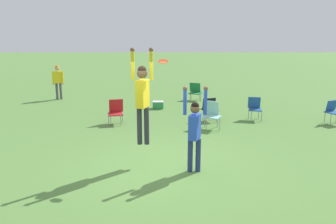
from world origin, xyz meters
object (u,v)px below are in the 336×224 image
object	(u,v)px
camping_chair_1	(195,91)
person_spectator_near	(58,79)
camping_chair_0	(116,110)
cooler_box	(158,105)
camping_chair_2	(255,107)
camping_chair_4	(333,110)
camping_chair_5	(210,107)
person_jumping	(142,94)
frisbee	(163,61)
camping_chair_3	(212,113)
person_defending	(195,128)

from	to	relation	value
camping_chair_1	person_spectator_near	world-z (taller)	person_spectator_near
camping_chair_0	cooler_box	distance (m)	2.93
cooler_box	camping_chair_1	bearing A→B (deg)	47.01
camping_chair_2	person_spectator_near	bearing A→B (deg)	-12.30
camping_chair_4	camping_chair_5	world-z (taller)	camping_chair_4
camping_chair_0	person_spectator_near	size ratio (longest dim) A/B	0.51
person_jumping	person_spectator_near	size ratio (longest dim) A/B	1.35
person_jumping	camping_chair_4	bearing A→B (deg)	-39.86
camping_chair_2	camping_chair_5	distance (m)	1.72
camping_chair_4	camping_chair_5	bearing A→B (deg)	-33.41
frisbee	camping_chair_4	distance (m)	7.49
frisbee	camping_chair_0	size ratio (longest dim) A/B	0.27
camping_chair_0	camping_chair_3	distance (m)	3.42
camping_chair_1	camping_chair_4	size ratio (longest dim) A/B	1.02
person_jumping	person_defending	xyz separation A→B (m)	(1.19, -0.43, -0.71)
camping_chair_2	camping_chair_5	world-z (taller)	camping_chair_2
person_jumping	camping_chair_3	xyz separation A→B (m)	(2.12, 3.26, -1.22)
person_defending	camping_chair_1	distance (m)	8.86
person_defending	camping_chair_5	xyz separation A→B (m)	(1.00, 4.78, -0.56)
person_jumping	camping_chair_4	size ratio (longest dim) A/B	2.77
person_defending	camping_chair_0	size ratio (longest dim) A/B	2.30
person_defending	camping_chair_5	size ratio (longest dim) A/B	2.44
camping_chair_0	camping_chair_2	bearing A→B (deg)	171.95
camping_chair_0	camping_chair_3	size ratio (longest dim) A/B	0.93
frisbee	person_jumping	bearing A→B (deg)	176.54
camping_chair_1	person_spectator_near	size ratio (longest dim) A/B	0.50
person_defending	person_spectator_near	bearing A→B (deg)	-127.00
camping_chair_2	frisbee	bearing A→B (deg)	66.26
frisbee	camping_chair_3	xyz separation A→B (m)	(1.64, 3.29, -1.98)
camping_chair_1	cooler_box	distance (m)	2.65
person_jumping	camping_chair_2	bearing A→B (deg)	-21.57
camping_chair_2	camping_chair_4	distance (m)	2.73
camping_chair_3	person_spectator_near	size ratio (longest dim) A/B	0.55
camping_chair_0	camping_chair_2	distance (m)	5.17
camping_chair_3	person_spectator_near	world-z (taller)	person_spectator_near
person_defending	camping_chair_5	bearing A→B (deg)	-172.01
frisbee	camping_chair_1	size ratio (longest dim) A/B	0.27
frisbee	camping_chair_3	bearing A→B (deg)	63.53
camping_chair_4	camping_chair_5	size ratio (longest dim) A/B	1.01
camping_chair_4	person_spectator_near	xyz separation A→B (m)	(-11.34, 4.84, 0.52)
person_jumping	camping_chair_5	bearing A→B (deg)	-6.96
person_spectator_near	person_jumping	bearing A→B (deg)	-92.32
camping_chair_1	person_spectator_near	bearing A→B (deg)	21.16
camping_chair_5	camping_chair_0	bearing A→B (deg)	-12.72
camping_chair_5	person_spectator_near	bearing A→B (deg)	-51.60
camping_chair_1	camping_chair_3	size ratio (longest dim) A/B	0.91
camping_chair_0	camping_chair_1	size ratio (longest dim) A/B	1.03
person_defending	camping_chair_4	size ratio (longest dim) A/B	2.42
person_spectator_near	camping_chair_3	bearing A→B (deg)	-69.30
frisbee	camping_chair_0	bearing A→B (deg)	113.48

